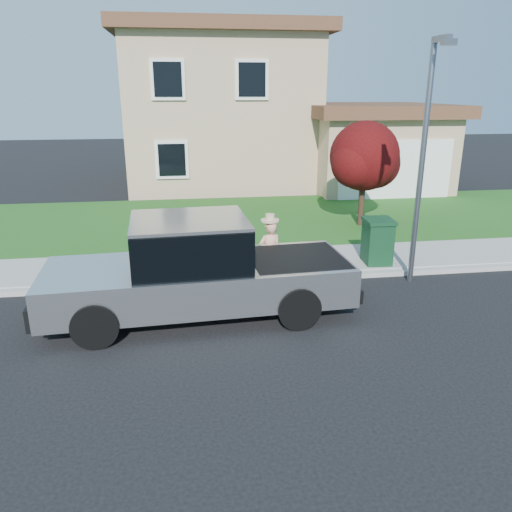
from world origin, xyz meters
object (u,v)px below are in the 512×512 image
Objects in this scene: woman at (270,253)px; ornamental_tree at (365,159)px; street_lamp at (425,151)px; trash_bin at (377,241)px; pickup_truck at (198,271)px.

woman is 6.08m from ornamental_tree.
trash_bin is at bearing 112.05° from street_lamp.
woman is at bearing -160.99° from trash_bin.
woman is at bearing 35.72° from pickup_truck.
street_lamp is (4.93, 1.11, 2.07)m from pickup_truck.
ornamental_tree is at bearing 79.22° from trash_bin.
pickup_truck is at bearing -170.87° from street_lamp.
trash_bin is 2.53m from street_lamp.
woman is at bearing -129.52° from ornamental_tree.
ornamental_tree is at bearing -146.00° from woman.
street_lamp is at bearing 159.91° from woman.
woman reaches higher than trash_bin.
pickup_truck is 4.93m from trash_bin.
street_lamp is (-0.47, -4.78, 0.81)m from ornamental_tree.
trash_bin is at bearing -104.10° from ornamental_tree.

